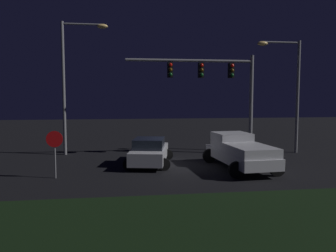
# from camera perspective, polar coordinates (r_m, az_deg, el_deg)

# --- Properties ---
(ground_plane) EXTENTS (80.00, 80.00, 0.00)m
(ground_plane) POSITION_cam_1_polar(r_m,az_deg,el_deg) (19.13, 1.12, -6.55)
(ground_plane) COLOR black
(grass_median) EXTENTS (23.21, 6.19, 0.10)m
(grass_median) POSITION_cam_1_polar(r_m,az_deg,el_deg) (10.54, 9.13, -16.05)
(grass_median) COLOR black
(grass_median) RESTS_ON ground_plane
(pickup_truck) EXTENTS (3.14, 5.53, 1.80)m
(pickup_truck) POSITION_cam_1_polar(r_m,az_deg,el_deg) (18.50, 11.84, -3.91)
(pickup_truck) COLOR #B7B7BC
(pickup_truck) RESTS_ON ground_plane
(car_sedan) EXTENTS (3.03, 4.67, 1.51)m
(car_sedan) POSITION_cam_1_polar(r_m,az_deg,el_deg) (19.10, -3.12, -4.32)
(car_sedan) COLOR #B7B7BC
(car_sedan) RESTS_ON ground_plane
(traffic_signal_gantry) EXTENTS (8.32, 0.56, 6.50)m
(traffic_signal_gantry) POSITION_cam_1_polar(r_m,az_deg,el_deg) (22.30, 7.97, 7.69)
(traffic_signal_gantry) COLOR slate
(traffic_signal_gantry) RESTS_ON ground_plane
(street_lamp_left) EXTENTS (2.99, 0.44, 8.62)m
(street_lamp_left) POSITION_cam_1_polar(r_m,az_deg,el_deg) (23.12, -15.71, 8.75)
(street_lamp_left) COLOR slate
(street_lamp_left) RESTS_ON ground_plane
(street_lamp_right) EXTENTS (3.03, 0.44, 7.55)m
(street_lamp_right) POSITION_cam_1_polar(r_m,az_deg,el_deg) (24.35, 19.62, 7.08)
(street_lamp_right) COLOR slate
(street_lamp_right) RESTS_ON ground_plane
(stop_sign) EXTENTS (0.76, 0.08, 2.23)m
(stop_sign) POSITION_cam_1_polar(r_m,az_deg,el_deg) (16.66, -18.49, -3.08)
(stop_sign) COLOR slate
(stop_sign) RESTS_ON ground_plane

